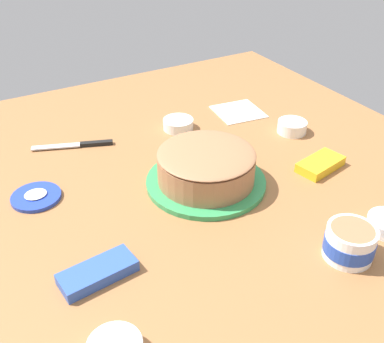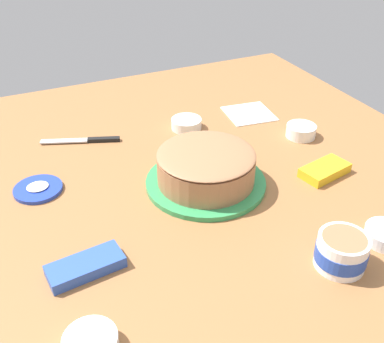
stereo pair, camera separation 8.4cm
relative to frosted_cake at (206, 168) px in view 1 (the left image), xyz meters
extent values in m
plane|color=#936038|center=(-0.04, 0.03, -0.05)|extent=(1.54, 1.54, 0.00)
cylinder|color=#339351|center=(0.00, 0.00, -0.04)|extent=(0.31, 0.31, 0.01)
cylinder|color=brown|center=(0.00, 0.00, 0.00)|extent=(0.23, 0.23, 0.06)
cylinder|color=#9E6B47|center=(0.00, 0.00, 0.00)|extent=(0.25, 0.25, 0.07)
ellipsoid|color=#9E6B47|center=(0.00, 0.00, 0.04)|extent=(0.25, 0.25, 0.02)
cylinder|color=white|center=(0.12, -0.38, -0.01)|extent=(0.10, 0.10, 0.07)
cylinder|color=#2347B2|center=(0.12, -0.38, -0.02)|extent=(0.11, 0.11, 0.03)
cylinder|color=#9E6B47|center=(0.12, -0.38, 0.02)|extent=(0.09, 0.09, 0.01)
cylinder|color=#233DAD|center=(-0.40, 0.15, -0.04)|extent=(0.12, 0.12, 0.01)
ellipsoid|color=white|center=(-0.40, 0.15, -0.04)|extent=(0.06, 0.05, 0.01)
cube|color=silver|center=(-0.29, 0.37, -0.04)|extent=(0.14, 0.07, 0.00)
cube|color=black|center=(-0.18, 0.33, -0.04)|extent=(0.10, 0.05, 0.01)
cylinder|color=white|center=(0.38, 0.11, -0.03)|extent=(0.09, 0.09, 0.04)
cylinder|color=orange|center=(0.38, 0.11, -0.03)|extent=(0.08, 0.08, 0.01)
ellipsoid|color=orange|center=(0.38, 0.11, -0.02)|extent=(0.06, 0.06, 0.02)
cylinder|color=white|center=(0.08, 0.31, -0.03)|extent=(0.10, 0.10, 0.03)
cylinder|color=pink|center=(0.08, 0.31, -0.03)|extent=(0.08, 0.08, 0.01)
ellipsoid|color=pink|center=(0.08, 0.31, -0.03)|extent=(0.07, 0.07, 0.02)
cube|color=#2D51B2|center=(-0.36, -0.18, -0.04)|extent=(0.16, 0.08, 0.03)
cube|color=yellow|center=(0.31, -0.09, -0.04)|extent=(0.15, 0.10, 0.03)
cube|color=white|center=(0.31, 0.31, -0.04)|extent=(0.17, 0.17, 0.01)
camera|label=1|loc=(-0.52, -0.84, 0.64)|focal=42.90mm
camera|label=2|loc=(-0.44, -0.88, 0.64)|focal=42.90mm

